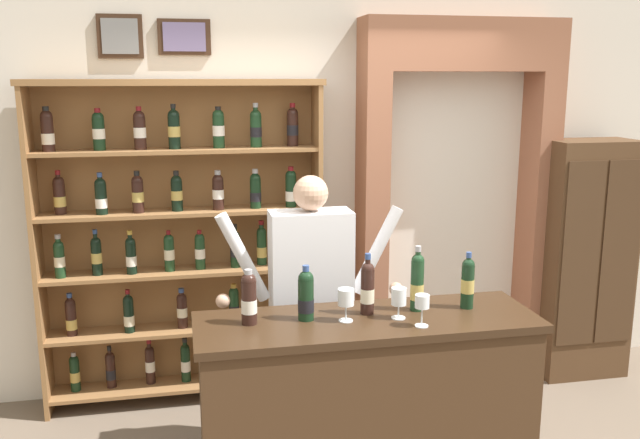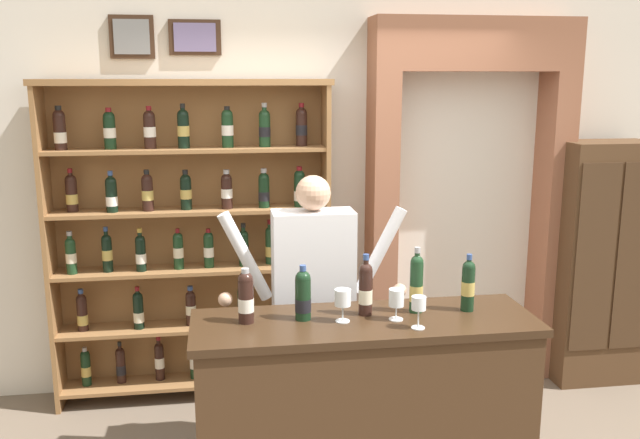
{
  "view_description": "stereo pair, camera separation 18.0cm",
  "coord_description": "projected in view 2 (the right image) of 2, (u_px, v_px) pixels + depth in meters",
  "views": [
    {
      "loc": [
        -0.86,
        -3.05,
        2.2
      ],
      "look_at": [
        -0.18,
        0.3,
        1.47
      ],
      "focal_mm": 38.17,
      "sensor_mm": 36.0,
      "label": 1
    },
    {
      "loc": [
        -0.68,
        -3.08,
        2.2
      ],
      "look_at": [
        -0.18,
        0.3,
        1.47
      ],
      "focal_mm": 38.17,
      "sensor_mm": 36.0,
      "label": 2
    }
  ],
  "objects": [
    {
      "name": "back_wall",
      "position": [
        316.0,
        135.0,
        4.79
      ],
      "size": [
        12.0,
        0.19,
        3.58
      ],
      "color": "silver",
      "rests_on": "ground"
    },
    {
      "name": "tasting_counter",
      "position": [
        363.0,
        416.0,
        3.43
      ],
      "size": [
        1.69,
        0.55,
        1.03
      ],
      "color": "#422B19",
      "rests_on": "ground"
    },
    {
      "name": "tasting_bottle_rosso",
      "position": [
        468.0,
        284.0,
        3.42
      ],
      "size": [
        0.07,
        0.07,
        0.29
      ],
      "color": "black",
      "rests_on": "tasting_counter"
    },
    {
      "name": "wine_shelf",
      "position": [
        191.0,
        234.0,
        4.56
      ],
      "size": [
        1.88,
        0.3,
        2.18
      ],
      "color": "olive",
      "rests_on": "ground"
    },
    {
      "name": "shopkeeper",
      "position": [
        313.0,
        286.0,
        3.84
      ],
      "size": [
        1.08,
        0.22,
        1.66
      ],
      "color": "#2D3347",
      "rests_on": "ground"
    },
    {
      "name": "archway_doorway",
      "position": [
        464.0,
        178.0,
        4.88
      ],
      "size": [
        1.43,
        0.45,
        2.58
      ],
      "color": "#935B42",
      "rests_on": "ground"
    },
    {
      "name": "tasting_bottle_super_tuscan",
      "position": [
        416.0,
        283.0,
        3.4
      ],
      "size": [
        0.07,
        0.07,
        0.34
      ],
      "color": "#19381E",
      "rests_on": "tasting_counter"
    },
    {
      "name": "wine_glass_left",
      "position": [
        419.0,
        305.0,
        3.18
      ],
      "size": [
        0.07,
        0.07,
        0.16
      ],
      "color": "silver",
      "rests_on": "tasting_counter"
    },
    {
      "name": "wine_glass_right",
      "position": [
        396.0,
        299.0,
        3.29
      ],
      "size": [
        0.07,
        0.07,
        0.16
      ],
      "color": "silver",
      "rests_on": "tasting_counter"
    },
    {
      "name": "tasting_bottle_chianti",
      "position": [
        366.0,
        288.0,
        3.36
      ],
      "size": [
        0.07,
        0.07,
        0.31
      ],
      "color": "black",
      "rests_on": "tasting_counter"
    },
    {
      "name": "tasting_bottle_grappa",
      "position": [
        246.0,
        297.0,
        3.25
      ],
      "size": [
        0.08,
        0.08,
        0.27
      ],
      "color": "black",
      "rests_on": "tasting_counter"
    },
    {
      "name": "side_cabinet",
      "position": [
        599.0,
        263.0,
        4.9
      ],
      "size": [
        0.64,
        0.4,
        1.75
      ],
      "color": "#4C331E",
      "rests_on": "ground"
    },
    {
      "name": "tasting_bottle_brunello",
      "position": [
        303.0,
        295.0,
        3.3
      ],
      "size": [
        0.08,
        0.08,
        0.27
      ],
      "color": "black",
      "rests_on": "tasting_counter"
    },
    {
      "name": "wine_glass_center",
      "position": [
        343.0,
        299.0,
        3.27
      ],
      "size": [
        0.08,
        0.08,
        0.16
      ],
      "color": "silver",
      "rests_on": "tasting_counter"
    }
  ]
}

